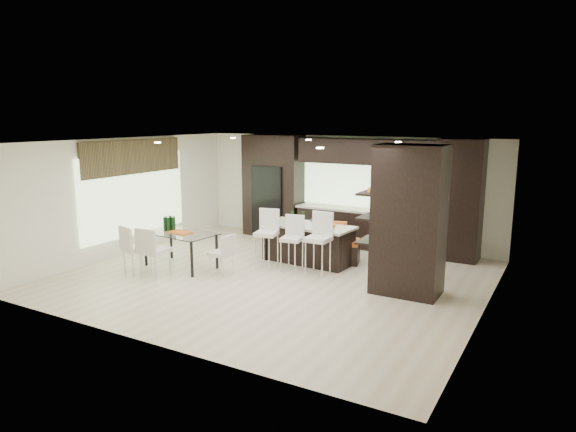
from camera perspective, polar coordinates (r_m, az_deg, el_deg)
The scene contains 22 objects.
ground at distance 10.40m, azimuth -1.64°, elevation -6.78°, with size 8.00×8.00×0.00m, color beige.
back_wall at distance 13.15m, azimuth 6.25°, elevation 2.96°, with size 8.00×0.02×2.70m, color white.
left_wall at distance 12.59m, azimuth -17.46°, elevation 2.16°, with size 0.02×7.00×2.70m, color white.
right_wall at distance 8.74m, azimuth 21.38°, elevation -1.84°, with size 0.02×7.00×2.70m, color white.
ceiling at distance 9.92m, azimuth -1.73°, elevation 8.24°, with size 8.00×7.00×0.02m, color white.
window_left at distance 12.70m, azimuth -16.68°, elevation 2.27°, with size 0.04×3.20×1.90m, color #B2D199.
window_back at distance 12.87m, azimuth 8.65°, elevation 3.62°, with size 3.40×0.04×1.20m, color #B2D199.
stone_accent at distance 12.58m, azimuth -16.81°, elevation 6.31°, with size 0.08×3.00×0.80m, color brown.
ceiling_spots at distance 10.13m, azimuth -0.99°, elevation 8.19°, with size 4.00×3.00×0.02m, color white.
back_cabinetry at distance 12.66m, azimuth 7.73°, elevation 2.61°, with size 6.80×0.68×2.70m, color black.
refrigerator at distance 13.74m, azimuth -1.71°, elevation 1.68°, with size 0.90×0.68×1.90m, color black.
partition_column at distance 9.40m, azimuth 13.30°, elevation -0.50°, with size 1.20×0.80×2.70m, color black.
kitchen_island at distance 11.35m, azimuth 2.25°, elevation -3.07°, with size 2.01×0.86×0.84m, color black.
stool_left at distance 10.99m, azimuth -2.42°, elevation -3.11°, with size 0.44×0.44×1.00m, color silver.
stool_mid at distance 10.70m, azimuth 0.43°, elevation -3.66°, with size 0.41×0.41×0.93m, color silver.
stool_right at distance 10.39m, azimuth 3.36°, elevation -3.83°, with size 0.46×0.46×1.04m, color silver.
bench at distance 11.42m, azimuth 4.45°, elevation -3.80°, with size 1.38×0.53×0.53m, color black.
floor_vase at distance 10.02m, azimuth 10.79°, elevation -4.09°, with size 0.44×0.44×1.21m, color #454935, non-canonical shape.
dining_table at distance 11.20m, azimuth -11.83°, elevation -3.70°, with size 1.57×0.88×0.76m, color white.
chair_near at distance 10.63m, azimuth -14.61°, elevation -4.10°, with size 0.51×0.51×0.94m, color silver.
chair_far at distance 10.98m, azimuth -16.43°, elevation -3.78°, with size 0.50×0.50×0.92m, color silver.
chair_end at distance 10.54m, azimuth -7.41°, elevation -4.43°, with size 0.42×0.42×0.78m, color silver.
Camera 1 is at (5.14, -8.47, 3.18)m, focal length 32.00 mm.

